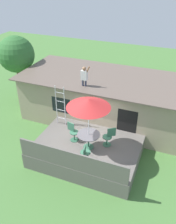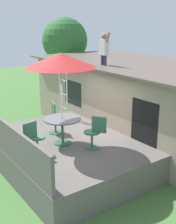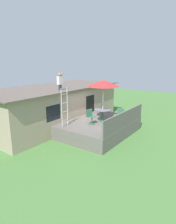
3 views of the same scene
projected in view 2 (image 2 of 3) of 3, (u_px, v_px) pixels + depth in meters
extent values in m
plane|color=#477538|center=(69.00, 164.00, 8.87)|extent=(40.00, 40.00, 0.00)
cube|color=gray|center=(154.00, 104.00, 10.48)|extent=(10.00, 4.00, 2.62)
cube|color=#66564C|center=(157.00, 66.00, 10.09)|extent=(10.50, 4.50, 0.06)
cube|color=black|center=(73.00, 93.00, 11.03)|extent=(1.10, 0.03, 0.90)
cube|color=black|center=(144.00, 135.00, 8.32)|extent=(1.00, 0.03, 2.00)
cube|color=#605B56|center=(68.00, 152.00, 8.76)|extent=(4.91, 3.73, 0.80)
cube|color=#605B56|center=(7.00, 139.00, 7.50)|extent=(4.81, 0.08, 0.90)
cylinder|color=#33664C|center=(63.00, 143.00, 8.38)|extent=(0.48, 0.48, 0.03)
cylinder|color=#33664C|center=(62.00, 131.00, 8.27)|extent=(0.07, 0.07, 0.71)
cylinder|color=#4C4C51|center=(62.00, 119.00, 8.16)|extent=(1.04, 1.04, 0.03)
cylinder|color=silver|center=(62.00, 103.00, 8.03)|extent=(0.04, 0.04, 2.40)
cone|color=red|center=(61.00, 60.00, 7.69)|extent=(1.90, 1.90, 0.38)
cylinder|color=silver|center=(60.00, 86.00, 10.54)|extent=(0.04, 0.04, 2.20)
cylinder|color=silver|center=(67.00, 88.00, 10.17)|extent=(0.04, 0.04, 2.20)
cylinder|color=silver|center=(64.00, 108.00, 10.58)|extent=(0.48, 0.03, 0.03)
cylinder|color=silver|center=(63.00, 94.00, 10.43)|extent=(0.48, 0.03, 0.03)
cylinder|color=silver|center=(63.00, 80.00, 10.28)|extent=(0.48, 0.03, 0.03)
cylinder|color=silver|center=(63.00, 66.00, 10.13)|extent=(0.48, 0.03, 0.03)
cylinder|color=#33384C|center=(102.00, 60.00, 10.09)|extent=(0.10, 0.10, 0.34)
cylinder|color=#33384C|center=(105.00, 60.00, 9.96)|extent=(0.10, 0.10, 0.34)
cube|color=silver|center=(104.00, 47.00, 9.90)|extent=(0.32, 0.20, 0.50)
sphere|color=#997051|center=(104.00, 36.00, 9.79)|extent=(0.20, 0.20, 0.20)
cylinder|color=#997051|center=(108.00, 39.00, 9.67)|extent=(0.26, 0.08, 0.44)
cylinder|color=#33664C|center=(56.00, 133.00, 9.15)|extent=(0.40, 0.40, 0.02)
cylinder|color=#33664C|center=(55.00, 126.00, 9.09)|extent=(0.06, 0.06, 0.44)
cylinder|color=#33664C|center=(55.00, 119.00, 9.02)|extent=(0.44, 0.44, 0.04)
cube|color=#33664C|center=(53.00, 110.00, 9.13)|extent=(0.40, 0.15, 0.44)
cylinder|color=#33664C|center=(92.00, 148.00, 8.07)|extent=(0.40, 0.40, 0.02)
cylinder|color=#33664C|center=(92.00, 140.00, 8.01)|extent=(0.06, 0.06, 0.44)
cylinder|color=#33664C|center=(92.00, 132.00, 7.94)|extent=(0.44, 0.44, 0.04)
cube|color=#33664C|center=(99.00, 125.00, 7.80)|extent=(0.36, 0.25, 0.44)
cylinder|color=#33664C|center=(38.00, 153.00, 7.72)|extent=(0.40, 0.40, 0.02)
cylinder|color=#33664C|center=(37.00, 146.00, 7.66)|extent=(0.06, 0.06, 0.44)
cylinder|color=#33664C|center=(37.00, 137.00, 7.59)|extent=(0.44, 0.44, 0.04)
cube|color=#33664C|center=(30.00, 131.00, 7.37)|extent=(0.13, 0.40, 0.44)
cylinder|color=brown|center=(66.00, 76.00, 15.67)|extent=(0.32, 0.32, 2.70)
sphere|color=#2D662D|center=(65.00, 40.00, 15.13)|extent=(2.33, 2.33, 2.33)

